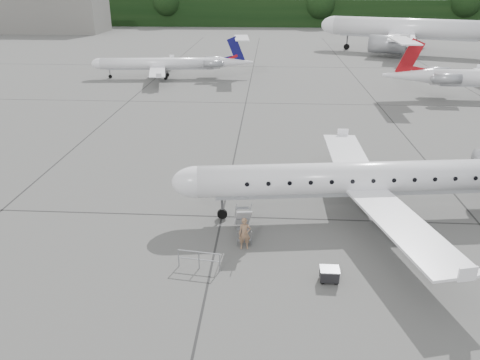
# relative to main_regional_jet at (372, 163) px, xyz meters

# --- Properties ---
(ground) EXTENTS (320.00, 320.00, 0.00)m
(ground) POSITION_rel_main_regional_jet_xyz_m (-2.78, -3.49, -3.50)
(ground) COLOR #5C5C59
(ground) RESTS_ON ground
(treeline) EXTENTS (260.00, 4.00, 8.00)m
(treeline) POSITION_rel_main_regional_jet_xyz_m (-2.78, 126.51, 0.50)
(treeline) COLOR black
(treeline) RESTS_ON ground
(terminal_building) EXTENTS (40.00, 14.00, 10.00)m
(terminal_building) POSITION_rel_main_regional_jet_xyz_m (-72.78, 106.51, 1.50)
(terminal_building) COLOR slate
(terminal_building) RESTS_ON ground
(main_regional_jet) EXTENTS (29.63, 23.01, 7.01)m
(main_regional_jet) POSITION_rel_main_regional_jet_xyz_m (0.00, 0.00, 0.00)
(main_regional_jet) COLOR white
(main_regional_jet) RESTS_ON ground
(airstair) EXTENTS (1.15, 2.51, 2.20)m
(airstair) POSITION_rel_main_regional_jet_xyz_m (-7.71, -3.25, -2.41)
(airstair) COLOR white
(airstair) RESTS_ON ground
(passenger) EXTENTS (0.70, 0.49, 1.85)m
(passenger) POSITION_rel_main_regional_jet_xyz_m (-7.53, -4.60, -2.58)
(passenger) COLOR #8B674B
(passenger) RESTS_ON ground
(safety_railing) EXTENTS (2.19, 0.37, 1.00)m
(safety_railing) POSITION_rel_main_regional_jet_xyz_m (-9.78, -6.76, -3.00)
(safety_railing) COLOR gray
(safety_railing) RESTS_ON ground
(baggage_cart) EXTENTS (0.91, 0.74, 0.79)m
(baggage_cart) POSITION_rel_main_regional_jet_xyz_m (-3.18, -7.44, -3.11)
(baggage_cart) COLOR black
(baggage_cart) RESTS_ON ground
(bg_narrowbody) EXTENTS (44.36, 38.40, 13.36)m
(bg_narrowbody) POSITION_rel_main_regional_jet_xyz_m (20.73, 71.95, 3.17)
(bg_narrowbody) COLOR white
(bg_narrowbody) RESTS_ON ground
(bg_regional_left) EXTENTS (24.23, 18.46, 5.99)m
(bg_regional_left) POSITION_rel_main_regional_jet_xyz_m (-22.76, 43.24, -0.51)
(bg_regional_left) COLOR white
(bg_regional_left) RESTS_ON ground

